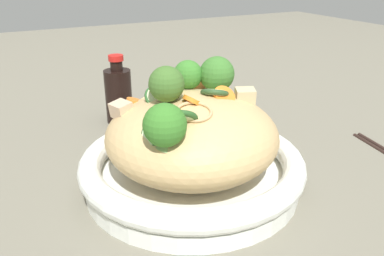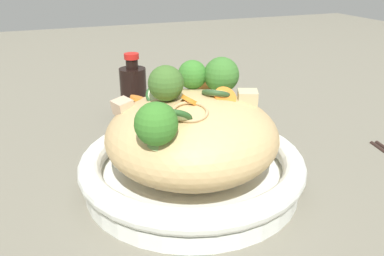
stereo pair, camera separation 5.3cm
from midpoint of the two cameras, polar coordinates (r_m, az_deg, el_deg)
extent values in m
plane|color=slate|center=(0.57, -2.69, -8.19)|extent=(3.00, 3.00, 0.00)
cylinder|color=white|center=(0.57, -2.71, -7.23)|extent=(0.29, 0.29, 0.02)
torus|color=white|center=(0.55, -2.76, -4.86)|extent=(0.31, 0.31, 0.03)
ellipsoid|color=tan|center=(0.54, -2.84, -1.14)|extent=(0.23, 0.23, 0.11)
torus|color=tan|center=(0.55, -7.51, 3.39)|extent=(0.08, 0.08, 0.02)
torus|color=tan|center=(0.48, -2.90, 2.30)|extent=(0.05, 0.06, 0.01)
cone|color=#98BE71|center=(0.57, -3.24, 5.34)|extent=(0.02, 0.02, 0.02)
sphere|color=#3B7E2D|center=(0.57, -3.29, 7.54)|extent=(0.04, 0.04, 0.04)
cone|color=#A3B973|center=(0.51, -6.58, 3.54)|extent=(0.02, 0.02, 0.02)
sphere|color=#416C2C|center=(0.50, -6.71, 6.18)|extent=(0.06, 0.06, 0.05)
cone|color=#98B570|center=(0.45, -7.25, -2.47)|extent=(0.02, 0.02, 0.02)
sphere|color=#397B29|center=(0.44, -7.40, 0.34)|extent=(0.06, 0.06, 0.05)
cone|color=#9BB67B|center=(0.58, 0.85, 5.05)|extent=(0.03, 0.03, 0.02)
sphere|color=#3D772E|center=(0.57, 0.87, 7.65)|extent=(0.07, 0.07, 0.05)
cone|color=#9CBE71|center=(0.45, -6.67, -1.05)|extent=(0.02, 0.02, 0.01)
sphere|color=#477032|center=(0.44, -6.78, 1.10)|extent=(0.04, 0.04, 0.04)
cylinder|color=orange|center=(0.50, -3.04, 3.85)|extent=(0.03, 0.03, 0.02)
cylinder|color=orange|center=(0.53, 1.70, 4.52)|extent=(0.03, 0.03, 0.02)
cylinder|color=orange|center=(0.59, -1.43, 5.66)|extent=(0.04, 0.04, 0.02)
cylinder|color=orange|center=(0.48, -6.98, 1.95)|extent=(0.03, 0.03, 0.01)
cylinder|color=orange|center=(0.56, -10.87, 3.77)|extent=(0.03, 0.03, 0.01)
cylinder|color=beige|center=(0.46, -5.17, 1.26)|extent=(0.04, 0.05, 0.03)
torus|color=#2B5725|center=(0.46, -5.17, 1.26)|extent=(0.05, 0.06, 0.04)
cylinder|color=beige|center=(0.53, -7.83, 4.38)|extent=(0.03, 0.03, 0.02)
torus|color=#275325|center=(0.53, -7.83, 4.38)|extent=(0.03, 0.04, 0.03)
cylinder|color=beige|center=(0.46, -8.80, -0.75)|extent=(0.04, 0.03, 0.03)
torus|color=#295026|center=(0.46, -8.80, -0.75)|extent=(0.04, 0.04, 0.03)
cylinder|color=beige|center=(0.53, 0.38, 4.96)|extent=(0.04, 0.04, 0.02)
torus|color=#2E4F28|center=(0.53, 0.38, 4.96)|extent=(0.05, 0.05, 0.02)
cube|color=#CFBC8D|center=(0.55, 4.80, 4.38)|extent=(0.03, 0.03, 0.02)
cube|color=#D1B090|center=(0.54, -12.85, 2.50)|extent=(0.03, 0.03, 0.02)
cylinder|color=black|center=(0.79, -12.31, 4.39)|extent=(0.05, 0.05, 0.10)
cylinder|color=black|center=(0.77, -12.69, 8.65)|extent=(0.02, 0.02, 0.02)
cylinder|color=red|center=(0.77, -12.79, 9.69)|extent=(0.03, 0.03, 0.01)
camera|label=1|loc=(0.03, -92.86, -1.21)|focal=37.47mm
camera|label=2|loc=(0.03, 87.14, 1.21)|focal=37.47mm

